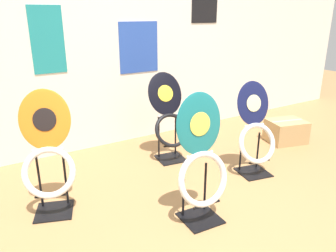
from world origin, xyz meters
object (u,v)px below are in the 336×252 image
(toilet_seat_display_orange_sun, at_px, (48,158))
(storage_box, at_px, (286,131))
(toilet_seat_display_jazz_black, at_px, (169,119))
(toilet_seat_display_teal_sax, at_px, (202,164))
(toilet_seat_display_navy_moon, at_px, (256,135))

(toilet_seat_display_orange_sun, distance_m, storage_box, 2.76)
(toilet_seat_display_jazz_black, xyz_separation_m, storage_box, (1.44, -0.36, -0.30))
(toilet_seat_display_orange_sun, bearing_deg, toilet_seat_display_teal_sax, -37.29)
(toilet_seat_display_orange_sun, xyz_separation_m, toilet_seat_display_teal_sax, (0.91, -0.69, 0.00))
(toilet_seat_display_navy_moon, height_order, toilet_seat_display_teal_sax, toilet_seat_display_teal_sax)
(toilet_seat_display_orange_sun, bearing_deg, storage_box, 0.34)
(toilet_seat_display_navy_moon, bearing_deg, toilet_seat_display_jazz_black, 124.83)
(toilet_seat_display_teal_sax, distance_m, toilet_seat_display_jazz_black, 1.14)
(toilet_seat_display_teal_sax, bearing_deg, toilet_seat_display_orange_sun, 142.71)
(toilet_seat_display_navy_moon, height_order, storage_box, toilet_seat_display_navy_moon)
(toilet_seat_display_navy_moon, relative_size, storage_box, 1.78)
(toilet_seat_display_jazz_black, bearing_deg, toilet_seat_display_teal_sax, -110.24)
(toilet_seat_display_navy_moon, xyz_separation_m, toilet_seat_display_orange_sun, (-1.81, 0.36, 0.06))
(toilet_seat_display_teal_sax, bearing_deg, storage_box, 21.15)
(toilet_seat_display_jazz_black, bearing_deg, toilet_seat_display_orange_sun, -163.98)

